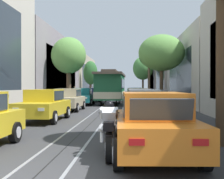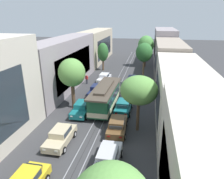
# 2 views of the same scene
# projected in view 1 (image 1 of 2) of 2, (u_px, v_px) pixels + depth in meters

# --- Properties ---
(ground_plane) EXTENTS (167.12, 167.12, 0.00)m
(ground_plane) POSITION_uv_depth(u_px,v_px,m) (113.00, 102.00, 31.59)
(ground_plane) COLOR #38383A
(trolley_track_rails) EXTENTS (1.14, 74.85, 0.01)m
(trolley_track_rails) POSITION_uv_depth(u_px,v_px,m) (115.00, 100.00, 36.26)
(trolley_track_rails) COLOR gray
(trolley_track_rails) RESTS_ON ground
(building_facade_left) EXTENTS (5.55, 66.55, 9.80)m
(building_facade_left) POSITION_uv_depth(u_px,v_px,m) (38.00, 64.00, 33.95)
(building_facade_left) COLOR beige
(building_facade_left) RESTS_ON ground
(building_facade_right) EXTENTS (5.35, 66.55, 8.31)m
(building_facade_right) POSITION_uv_depth(u_px,v_px,m) (185.00, 72.00, 37.26)
(building_facade_right) COLOR beige
(building_facade_right) RESTS_ON ground
(parked_car_yellow_second_left) EXTENTS (2.04, 4.38, 1.58)m
(parked_car_yellow_second_left) POSITION_uv_depth(u_px,v_px,m) (44.00, 105.00, 14.50)
(parked_car_yellow_second_left) COLOR gold
(parked_car_yellow_second_left) RESTS_ON ground
(parked_car_beige_mid_left) EXTENTS (2.02, 4.37, 1.58)m
(parked_car_beige_mid_left) POSITION_uv_depth(u_px,v_px,m) (68.00, 99.00, 20.61)
(parked_car_beige_mid_left) COLOR #C1B28E
(parked_car_beige_mid_left) RESTS_ON ground
(parked_car_teal_fourth_left) EXTENTS (2.05, 4.38, 1.58)m
(parked_car_teal_fourth_left) POSITION_uv_depth(u_px,v_px,m) (83.00, 96.00, 26.92)
(parked_car_teal_fourth_left) COLOR #196B70
(parked_car_teal_fourth_left) RESTS_ON ground
(parked_car_navy_fifth_left) EXTENTS (2.07, 4.39, 1.58)m
(parked_car_navy_fifth_left) POSITION_uv_depth(u_px,v_px,m) (93.00, 95.00, 33.46)
(parked_car_navy_fifth_left) COLOR #19234C
(parked_car_navy_fifth_left) RESTS_ON ground
(parked_car_white_sixth_left) EXTENTS (2.10, 4.40, 1.58)m
(parked_car_white_sixth_left) POSITION_uv_depth(u_px,v_px,m) (97.00, 93.00, 40.05)
(parked_car_white_sixth_left) COLOR silver
(parked_car_white_sixth_left) RESTS_ON ground
(parked_car_orange_near_right) EXTENTS (2.12, 4.41, 1.58)m
(parked_car_orange_near_right) POSITION_uv_depth(u_px,v_px,m) (153.00, 124.00, 7.17)
(parked_car_orange_near_right) COLOR orange
(parked_car_orange_near_right) RESTS_ON ground
(parked_car_grey_second_right) EXTENTS (2.14, 4.42, 1.58)m
(parked_car_grey_second_right) POSITION_uv_depth(u_px,v_px,m) (146.00, 108.00, 12.33)
(parked_car_grey_second_right) COLOR slate
(parked_car_grey_second_right) RESTS_ON ground
(parked_car_silver_mid_right) EXTENTS (2.01, 4.37, 1.58)m
(parked_car_silver_mid_right) POSITION_uv_depth(u_px,v_px,m) (141.00, 101.00, 17.99)
(parked_car_silver_mid_right) COLOR #B7B7BC
(parked_car_silver_mid_right) RESTS_ON ground
(parked_car_brown_fourth_right) EXTENTS (2.12, 4.41, 1.58)m
(parked_car_brown_fourth_right) POSITION_uv_depth(u_px,v_px,m) (137.00, 98.00, 23.29)
(parked_car_brown_fourth_right) COLOR brown
(parked_car_brown_fourth_right) RESTS_ON ground
(parked_car_teal_fifth_right) EXTENTS (2.07, 4.39, 1.58)m
(parked_car_teal_fifth_right) POSITION_uv_depth(u_px,v_px,m) (136.00, 96.00, 28.21)
(parked_car_teal_fifth_right) COLOR #196B70
(parked_car_teal_fifth_right) RESTS_ON ground
(parked_car_grey_sixth_right) EXTENTS (2.14, 4.42, 1.58)m
(parked_car_grey_sixth_right) POSITION_uv_depth(u_px,v_px,m) (135.00, 94.00, 33.88)
(parked_car_grey_sixth_right) COLOR slate
(parked_car_grey_sixth_right) RESTS_ON ground
(parked_car_navy_far_right) EXTENTS (2.01, 4.36, 1.58)m
(parked_car_navy_far_right) POSITION_uv_depth(u_px,v_px,m) (135.00, 93.00, 39.22)
(parked_car_navy_far_right) COLOR #19234C
(parked_car_navy_far_right) RESTS_ON ground
(street_tree_kerb_left_second) EXTENTS (3.44, 3.12, 6.63)m
(street_tree_kerb_left_second) POSITION_uv_depth(u_px,v_px,m) (69.00, 56.00, 28.67)
(street_tree_kerb_left_second) COLOR brown
(street_tree_kerb_left_second) RESTS_ON ground
(street_tree_kerb_left_mid) EXTENTS (2.40, 2.17, 6.04)m
(street_tree_kerb_left_mid) POSITION_uv_depth(u_px,v_px,m) (90.00, 73.00, 48.66)
(street_tree_kerb_left_mid) COLOR brown
(street_tree_kerb_left_mid) RESTS_ON ground
(street_tree_kerb_right_second) EXTENTS (3.82, 3.09, 6.05)m
(street_tree_kerb_right_second) POSITION_uv_depth(u_px,v_px,m) (162.00, 53.00, 23.96)
(street_tree_kerb_right_second) COLOR #4C3826
(street_tree_kerb_right_second) RESTS_ON ground
(street_tree_kerb_right_mid) EXTENTS (2.72, 2.23, 7.47)m
(street_tree_kerb_right_mid) POSITION_uv_depth(u_px,v_px,m) (149.00, 55.00, 38.19)
(street_tree_kerb_right_mid) COLOR brown
(street_tree_kerb_right_mid) RESTS_ON ground
(street_tree_kerb_right_fourth) EXTENTS (3.68, 3.40, 7.26)m
(street_tree_kerb_right_fourth) POSITION_uv_depth(u_px,v_px,m) (143.00, 68.00, 53.18)
(street_tree_kerb_right_fourth) COLOR #4C3826
(street_tree_kerb_right_fourth) RESTS_ON ground
(cable_car_trolley) EXTENTS (2.77, 9.17, 3.28)m
(cable_car_trolley) POSITION_uv_depth(u_px,v_px,m) (111.00, 87.00, 28.60)
(cable_car_trolley) COLOR #1E5B38
(cable_car_trolley) RESTS_ON ground
(motorcycle_with_rider) EXTENTS (0.57, 1.99, 1.37)m
(motorcycle_with_rider) POSITION_uv_depth(u_px,v_px,m) (109.00, 130.00, 7.19)
(motorcycle_with_rider) COLOR black
(motorcycle_with_rider) RESTS_ON ground
(pedestrian_on_left_pavement) EXTENTS (0.55, 0.31, 1.74)m
(pedestrian_on_left_pavement) POSITION_uv_depth(u_px,v_px,m) (75.00, 92.00, 38.68)
(pedestrian_on_left_pavement) COLOR #282D38
(pedestrian_on_left_pavement) RESTS_ON ground
(fire_hydrant) EXTENTS (0.40, 0.22, 0.84)m
(fire_hydrant) POSITION_uv_depth(u_px,v_px,m) (188.00, 123.00, 10.32)
(fire_hydrant) COLOR #B2B2B7
(fire_hydrant) RESTS_ON ground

